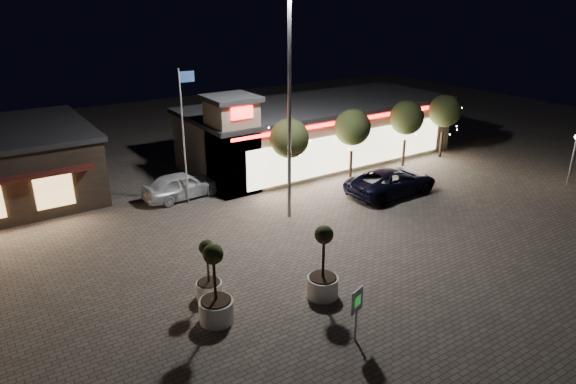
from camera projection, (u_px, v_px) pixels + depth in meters
ground at (354, 290)px, 21.94m from camera, size 90.00×90.00×0.00m
retail_building at (315, 131)px, 38.30m from camera, size 20.40×8.40×6.10m
floodlight_pole at (289, 93)px, 26.63m from camera, size 0.60×0.40×12.38m
flagpole at (184, 126)px, 29.33m from camera, size 0.95×0.10×8.00m
lamp_post_east at (575, 150)px, 32.87m from camera, size 0.36×0.36×3.48m
string_tree_a at (289, 139)px, 31.24m from camera, size 2.42×2.42×4.79m
string_tree_b at (352, 127)px, 33.81m from camera, size 2.42×2.42×4.79m
string_tree_c at (407, 118)px, 36.38m from camera, size 2.42×2.42×4.79m
string_tree_d at (445, 111)px, 38.43m from camera, size 2.42×2.42×4.79m
pickup_truck at (392, 181)px, 32.08m from camera, size 6.20×2.95×1.71m
white_sedan at (182, 185)px, 31.51m from camera, size 4.96×2.29×1.65m
planter_left at (209, 280)px, 21.09m from camera, size 1.09×1.09×2.67m
planter_mid at (216, 298)px, 19.54m from camera, size 1.34×1.34×3.30m
planter_right at (323, 275)px, 21.17m from camera, size 1.32×1.32×3.23m
valet_sign at (357, 305)px, 18.28m from camera, size 0.68×0.29×2.13m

